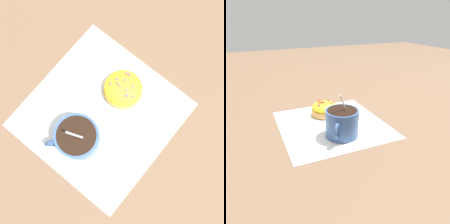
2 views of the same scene
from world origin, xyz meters
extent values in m
plane|color=brown|center=(0.00, 0.00, 0.00)|extent=(3.00, 3.00, 0.00)
cube|color=white|center=(0.00, 0.00, 0.00)|extent=(0.29, 0.29, 0.00)
cylinder|color=#335184|center=(-0.07, 0.00, 0.04)|extent=(0.08, 0.08, 0.07)
cylinder|color=black|center=(-0.07, 0.00, 0.07)|extent=(0.07, 0.07, 0.01)
torus|color=#335184|center=(-0.10, 0.03, 0.04)|extent=(0.04, 0.04, 0.04)
ellipsoid|color=silver|center=(-0.08, 0.01, 0.01)|extent=(0.03, 0.03, 0.01)
cylinder|color=silver|center=(-0.06, -0.01, 0.06)|extent=(0.03, 0.05, 0.10)
cylinder|color=#D19347|center=(0.07, -0.01, 0.01)|extent=(0.08, 0.08, 0.02)
ellipsoid|color=yellow|center=(0.07, -0.01, 0.03)|extent=(0.08, 0.08, 0.03)
cube|color=#EA4C56|center=(0.05, -0.02, 0.04)|extent=(0.01, 0.01, 0.00)
cube|color=#EA4C56|center=(0.05, -0.02, 0.04)|extent=(0.01, 0.00, 0.00)
cube|color=#EA4C56|center=(0.05, 0.02, 0.04)|extent=(0.01, 0.01, 0.00)
cube|color=#EA4C56|center=(0.06, -0.01, 0.05)|extent=(0.01, 0.01, 0.00)
cube|color=#EA4C56|center=(0.07, 0.01, 0.04)|extent=(0.00, 0.01, 0.00)
cube|color=#EA4C56|center=(0.08, -0.02, 0.04)|extent=(0.01, 0.01, 0.00)
cube|color=#EA4C56|center=(0.06, 0.00, 0.05)|extent=(0.00, 0.01, 0.00)
cube|color=#EA4C56|center=(0.08, 0.00, 0.05)|extent=(0.01, 0.01, 0.00)
cube|color=#EA4C56|center=(0.06, 0.01, 0.04)|extent=(0.00, 0.01, 0.00)
cube|color=#EA4C56|center=(0.09, 0.00, 0.04)|extent=(0.01, 0.01, 0.00)
cube|color=#EA4C56|center=(0.09, 0.01, 0.04)|extent=(0.00, 0.01, 0.00)
cube|color=#EA4C56|center=(0.06, -0.03, 0.04)|extent=(0.01, 0.01, 0.00)
camera|label=1|loc=(-0.08, -0.10, 0.63)|focal=50.00mm
camera|label=2|loc=(-0.51, 0.21, 0.29)|focal=35.00mm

